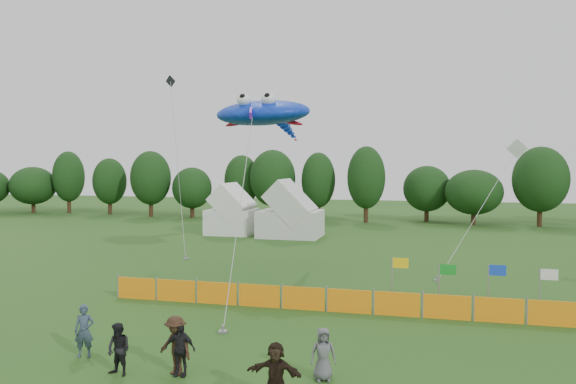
% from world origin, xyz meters
% --- Properties ---
extents(ground, '(160.00, 160.00, 0.00)m').
position_xyz_m(ground, '(0.00, 0.00, 0.00)').
color(ground, '#234C16').
rests_on(ground, ground).
extents(treeline, '(104.57, 8.78, 8.36)m').
position_xyz_m(treeline, '(1.61, 44.93, 4.18)').
color(treeline, '#382314').
rests_on(treeline, ground).
extents(tent_left, '(4.11, 4.11, 3.63)m').
position_xyz_m(tent_left, '(-11.57, 31.43, 1.83)').
color(tent_left, white).
rests_on(tent_left, ground).
extents(tent_right, '(5.30, 4.24, 3.74)m').
position_xyz_m(tent_right, '(-6.01, 30.67, 1.89)').
color(tent_right, silver).
rests_on(tent_right, ground).
extents(barrier_fence, '(19.90, 0.06, 1.00)m').
position_xyz_m(barrier_fence, '(1.28, 7.54, 0.50)').
color(barrier_fence, orange).
rests_on(barrier_fence, ground).
extents(flag_row, '(8.73, 0.59, 2.23)m').
position_xyz_m(flag_row, '(8.16, 8.96, 1.43)').
color(flag_row, gray).
rests_on(flag_row, ground).
extents(spectator_a, '(0.73, 0.59, 1.74)m').
position_xyz_m(spectator_a, '(-5.39, 0.02, 0.87)').
color(spectator_a, '#314152').
rests_on(spectator_a, ground).
extents(spectator_b, '(0.87, 0.74, 1.58)m').
position_xyz_m(spectator_b, '(-3.43, -1.14, 0.79)').
color(spectator_b, black).
rests_on(spectator_b, ground).
extents(spectator_c, '(1.30, 1.00, 1.79)m').
position_xyz_m(spectator_c, '(-1.81, -0.65, 0.89)').
color(spectator_c, '#321F14').
rests_on(spectator_c, ground).
extents(spectator_d, '(0.96, 0.42, 1.62)m').
position_xyz_m(spectator_d, '(-1.64, -0.70, 0.81)').
color(spectator_d, black).
rests_on(spectator_d, ground).
extents(spectator_e, '(0.88, 0.73, 1.55)m').
position_xyz_m(spectator_e, '(2.57, 0.01, 0.78)').
color(spectator_e, '#56575C').
rests_on(spectator_e, ground).
extents(spectator_f, '(1.56, 0.62, 1.64)m').
position_xyz_m(spectator_f, '(1.65, -1.88, 0.82)').
color(spectator_f, black).
rests_on(spectator_f, ground).
extents(stingray_kite, '(6.47, 19.73, 10.31)m').
position_xyz_m(stingray_kite, '(-3.89, 15.90, 9.25)').
color(stingray_kite, '#1038E4').
rests_on(stingray_kite, ground).
extents(small_kite_white, '(5.80, 8.20, 7.95)m').
position_xyz_m(small_kite_white, '(9.69, 20.81, 5.39)').
color(small_kite_white, white).
rests_on(small_kite_white, ground).
extents(small_kite_dark, '(3.74, 4.81, 12.86)m').
position_xyz_m(small_kite_dark, '(-11.88, 20.70, 7.42)').
color(small_kite_dark, black).
rests_on(small_kite_dark, ground).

